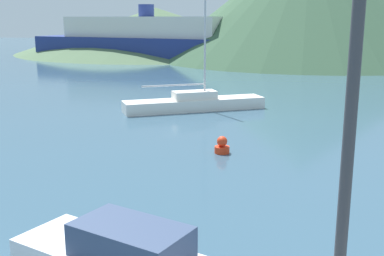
{
  "coord_description": "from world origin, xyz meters",
  "views": [
    {
      "loc": [
        5.14,
        -4.36,
        5.54
      ],
      "look_at": [
        0.65,
        14.0,
        1.2
      ],
      "focal_mm": 45.0,
      "sensor_mm": 36.0,
      "label": 1
    }
  ],
  "objects": [
    {
      "name": "streetlamp",
      "position": [
        5.53,
        0.26,
        4.88
      ],
      "size": [
        0.37,
        0.37,
        6.2
      ],
      "color": "#38383D",
      "rests_on": "dock"
    },
    {
      "name": "sailboat_inner",
      "position": [
        -1.61,
        23.91,
        0.46
      ],
      "size": [
        8.3,
        5.99,
        7.12
      ],
      "rotation": [
        0.0,
        0.0,
        0.55
      ],
      "color": "white",
      "rests_on": "ground_plane"
    },
    {
      "name": "buoy_marker",
      "position": [
        1.75,
        14.82,
        0.3
      ],
      "size": [
        0.63,
        0.63,
        0.72
      ],
      "color": "red",
      "rests_on": "ground_plane"
    },
    {
      "name": "ferry_distant",
      "position": [
        -16.55,
        58.56,
        2.52
      ],
      "size": [
        32.8,
        14.58,
        7.3
      ],
      "rotation": [
        0.0,
        0.0,
        -0.2
      ],
      "color": "navy",
      "rests_on": "ground_plane"
    },
    {
      "name": "hill_west",
      "position": [
        -19.75,
        72.61,
        3.58
      ],
      "size": [
        44.98,
        44.98,
        7.16
      ],
      "color": "#4C6647",
      "rests_on": "ground_plane"
    }
  ]
}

